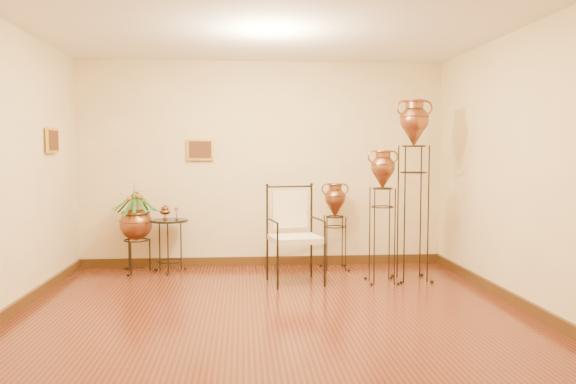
{
  "coord_description": "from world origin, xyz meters",
  "views": [
    {
      "loc": [
        -0.28,
        -5.22,
        1.56
      ],
      "look_at": [
        0.25,
        1.3,
        1.1
      ],
      "focal_mm": 35.0,
      "sensor_mm": 36.0,
      "label": 1
    }
  ],
  "objects": [
    {
      "name": "planter_urn",
      "position": [
        -1.66,
        2.15,
        0.69
      ],
      "size": [
        0.77,
        0.77,
        1.23
      ],
      "rotation": [
        0.0,
        0.0,
        -0.19
      ],
      "color": "black",
      "rests_on": "ground"
    },
    {
      "name": "ground",
      "position": [
        0.0,
        0.0,
        0.0
      ],
      "size": [
        5.0,
        5.0,
        0.0
      ],
      "primitive_type": "plane",
      "color": "maroon",
      "rests_on": "ground"
    },
    {
      "name": "room_shell",
      "position": [
        -0.01,
        0.01,
        1.73
      ],
      "size": [
        5.02,
        5.02,
        2.81
      ],
      "color": "#F9E8A0",
      "rests_on": "ground"
    },
    {
      "name": "side_table",
      "position": [
        -1.24,
        2.15,
        0.36
      ],
      "size": [
        0.6,
        0.6,
        0.87
      ],
      "rotation": [
        0.0,
        0.0,
        -0.34
      ],
      "color": "black",
      "rests_on": "ground"
    },
    {
      "name": "amphora_tall",
      "position": [
        1.79,
        1.42,
        1.13
      ],
      "size": [
        0.54,
        0.54,
        2.22
      ],
      "rotation": [
        0.0,
        0.0,
        -0.3
      ],
      "color": "black",
      "rests_on": "ground"
    },
    {
      "name": "amphora_short",
      "position": [
        0.95,
        2.15,
        0.59
      ],
      "size": [
        0.45,
        0.45,
        1.18
      ],
      "rotation": [
        0.0,
        0.0,
        -0.3
      ],
      "color": "black",
      "rests_on": "ground"
    },
    {
      "name": "armchair",
      "position": [
        0.34,
        1.37,
        0.58
      ],
      "size": [
        0.75,
        0.72,
        1.17
      ],
      "rotation": [
        0.0,
        0.0,
        0.18
      ],
      "color": "black",
      "rests_on": "ground"
    },
    {
      "name": "amphora_mid",
      "position": [
        1.39,
        1.34,
        0.81
      ],
      "size": [
        0.48,
        0.48,
        1.61
      ],
      "rotation": [
        0.0,
        0.0,
        -0.43
      ],
      "color": "black",
      "rests_on": "ground"
    }
  ]
}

